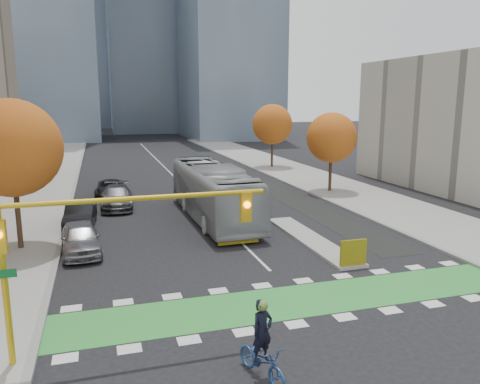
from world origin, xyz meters
TOP-DOWN VIEW (x-y plane):
  - ground at (0.00, 0.00)m, footprint 300.00×300.00m
  - sidewalk_west at (-13.50, 20.00)m, footprint 7.00×120.00m
  - sidewalk_east at (13.50, 20.00)m, footprint 7.00×120.00m
  - curb_west at (-10.00, 20.00)m, footprint 0.30×120.00m
  - curb_east at (10.00, 20.00)m, footprint 0.30×120.00m
  - bike_crossing at (0.00, 1.50)m, footprint 20.00×3.00m
  - centre_line at (0.00, 40.00)m, footprint 0.15×70.00m
  - bike_lane_paint at (7.50, 30.00)m, footprint 2.50×50.00m
  - median_island at (4.00, 9.00)m, footprint 1.60×10.00m
  - hazard_board at (4.00, 4.20)m, footprint 1.40×0.12m
  - tree_west at (-12.00, 12.00)m, footprint 5.20×5.20m
  - tree_east_near at (12.00, 22.00)m, footprint 4.40×4.40m
  - tree_east_far at (12.50, 38.00)m, footprint 4.80×4.80m
  - traffic_signal_west at (-7.93, -0.51)m, footprint 8.53×0.56m
  - cyclist at (-3.34, -3.23)m, footprint 1.38×2.26m
  - bus at (-0.23, 15.73)m, footprint 3.45×13.67m
  - parked_car_a at (-8.81, 10.52)m, footprint 2.35×5.03m
  - parked_car_b at (-9.00, 16.09)m, footprint 2.07×5.04m
  - parked_car_c at (-6.50, 21.09)m, footprint 2.59×5.84m
  - parked_car_d at (-6.92, 26.09)m, footprint 2.66×5.00m

SIDE VIEW (x-z plane):
  - ground at x=0.00m, z-range 0.00..0.00m
  - centre_line at x=0.00m, z-range 0.00..0.01m
  - bike_lane_paint at x=7.50m, z-range 0.00..0.01m
  - bike_crossing at x=0.00m, z-range 0.00..0.01m
  - sidewalk_west at x=-13.50m, z-range 0.00..0.15m
  - sidewalk_east at x=13.50m, z-range 0.00..0.15m
  - curb_west at x=-10.00m, z-range -0.01..0.15m
  - curb_east at x=10.00m, z-range -0.01..0.15m
  - median_island at x=4.00m, z-range 0.00..0.16m
  - parked_car_d at x=-6.92m, z-range 0.00..1.34m
  - hazard_board at x=4.00m, z-range 0.15..1.45m
  - parked_car_b at x=-9.00m, z-range 0.00..1.62m
  - cyclist at x=-3.34m, z-range -0.41..2.05m
  - parked_car_a at x=-8.81m, z-range 0.00..1.67m
  - parked_car_c at x=-6.50m, z-range 0.00..1.67m
  - bus at x=-0.23m, z-range 0.00..3.79m
  - traffic_signal_west at x=-7.93m, z-range 1.43..6.63m
  - tree_east_near at x=12.00m, z-range 1.33..8.40m
  - tree_east_far at x=12.50m, z-range 1.42..9.07m
  - tree_west at x=-12.00m, z-range 1.50..9.73m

